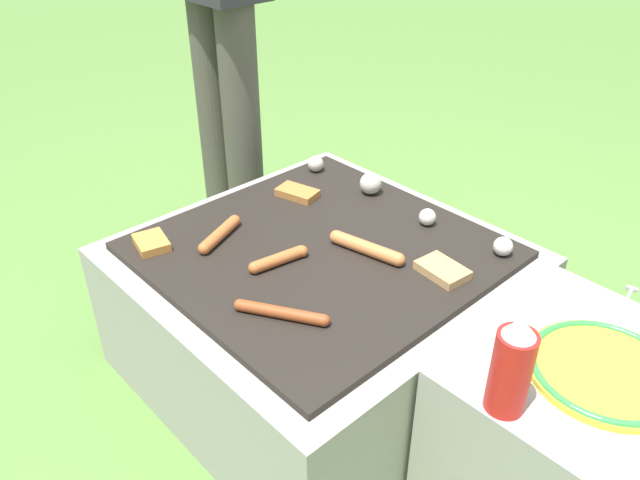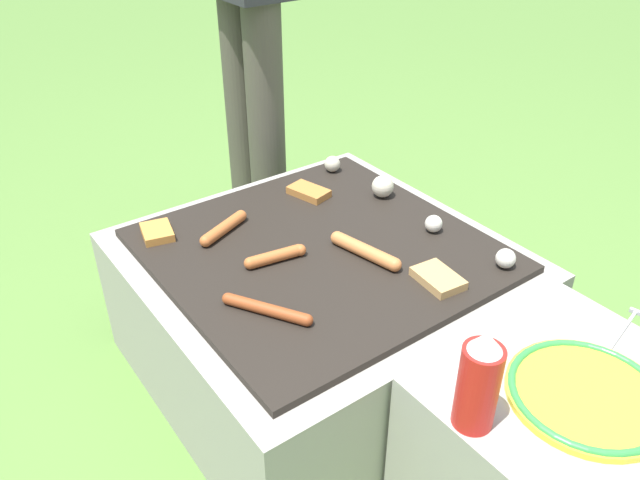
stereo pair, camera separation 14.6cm
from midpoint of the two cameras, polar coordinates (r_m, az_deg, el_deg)
ground_plane at (r=1.70m, az=-2.50°, el=-11.48°), size 14.00×14.00×0.00m
grill at (r=1.58m, az=-2.65°, el=-6.57°), size 0.82×0.82×0.38m
side_ledge at (r=1.36m, az=19.94°, el=-17.17°), size 0.46×0.49×0.38m
sausage_front_center at (r=1.43m, az=1.38°, el=-0.82°), size 0.20×0.07×0.03m
sausage_mid_left at (r=1.26m, az=-6.91°, el=-6.73°), size 0.18×0.12×0.02m
sausage_front_left at (r=1.41m, az=-6.79°, el=-1.85°), size 0.05×0.15×0.03m
sausage_back_center at (r=1.52m, az=-11.87°, el=0.45°), size 0.08×0.16×0.03m
bread_slice_left at (r=1.54m, az=-17.82°, el=-0.31°), size 0.10×0.09×0.02m
bread_slice_right at (r=1.38m, az=8.21°, el=-2.84°), size 0.12×0.09×0.02m
bread_slice_center at (r=1.68m, az=-4.56°, el=4.26°), size 0.12×0.09×0.02m
mushroom_row at (r=1.64m, az=3.82°, el=4.09°), size 0.66×0.07×0.06m
plate_colorful at (r=1.21m, az=21.52°, el=-11.18°), size 0.27×0.27×0.02m
condiment_bottle at (r=1.05m, az=13.31°, el=-11.40°), size 0.07×0.07×0.19m
fork_utensil at (r=1.37m, az=23.19°, el=-6.18°), size 0.06×0.22×0.01m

